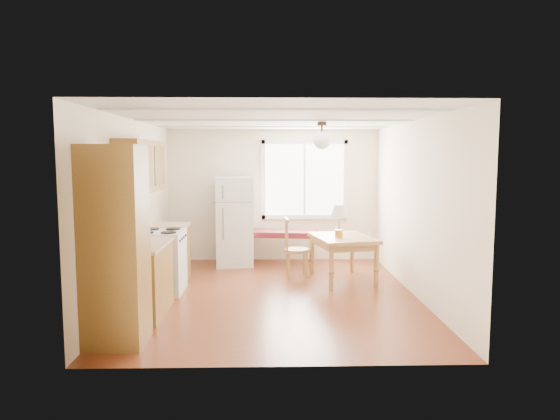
{
  "coord_description": "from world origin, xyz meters",
  "views": [
    {
      "loc": [
        -0.1,
        -7.03,
        1.97
      ],
      "look_at": [
        0.09,
        0.74,
        1.15
      ],
      "focal_mm": 32.0,
      "sensor_mm": 36.0,
      "label": 1
    }
  ],
  "objects_px": {
    "bench": "(281,234)",
    "chair": "(291,243)",
    "refrigerator": "(234,221)",
    "dining_table": "(343,243)"
  },
  "relations": [
    {
      "from": "bench",
      "to": "chair",
      "type": "relative_size",
      "value": 1.47
    },
    {
      "from": "refrigerator",
      "to": "dining_table",
      "type": "bearing_deg",
      "value": -39.58
    },
    {
      "from": "bench",
      "to": "chair",
      "type": "xyz_separation_m",
      "value": [
        0.15,
        -0.91,
        -0.01
      ]
    },
    {
      "from": "refrigerator",
      "to": "bench",
      "type": "relative_size",
      "value": 1.15
    },
    {
      "from": "refrigerator",
      "to": "chair",
      "type": "height_order",
      "value": "refrigerator"
    },
    {
      "from": "refrigerator",
      "to": "chair",
      "type": "xyz_separation_m",
      "value": [
        1.01,
        -0.88,
        -0.26
      ]
    },
    {
      "from": "refrigerator",
      "to": "chair",
      "type": "bearing_deg",
      "value": -46.79
    },
    {
      "from": "refrigerator",
      "to": "bench",
      "type": "xyz_separation_m",
      "value": [
        0.86,
        0.03,
        -0.25
      ]
    },
    {
      "from": "refrigerator",
      "to": "bench",
      "type": "distance_m",
      "value": 0.89
    },
    {
      "from": "chair",
      "to": "refrigerator",
      "type": "bearing_deg",
      "value": 134.87
    }
  ]
}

